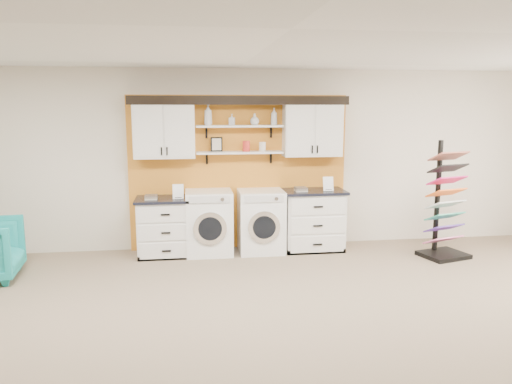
{
  "coord_description": "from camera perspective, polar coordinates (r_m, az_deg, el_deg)",
  "views": [
    {
      "loc": [
        -0.78,
        -3.79,
        2.23
      ],
      "look_at": [
        0.05,
        2.3,
        1.17
      ],
      "focal_mm": 35.0,
      "sensor_mm": 36.0,
      "label": 1
    }
  ],
  "objects": [
    {
      "name": "floor",
      "position": [
        4.46,
        3.62,
        -20.22
      ],
      "size": [
        10.0,
        10.0,
        0.0
      ],
      "primitive_type": "plane",
      "color": "gray",
      "rests_on": "ground"
    },
    {
      "name": "ceiling",
      "position": [
        3.91,
        4.09,
        18.13
      ],
      "size": [
        10.0,
        10.0,
        0.0
      ],
      "primitive_type": "plane",
      "rotation": [
        3.14,
        0.0,
        0.0
      ],
      "color": "white",
      "rests_on": "wall_back"
    },
    {
      "name": "wall_back",
      "position": [
        7.87,
        -2.01,
        3.73
      ],
      "size": [
        10.0,
        0.0,
        10.0
      ],
      "primitive_type": "plane",
      "rotation": [
        1.57,
        0.0,
        0.0
      ],
      "color": "beige",
      "rests_on": "floor"
    },
    {
      "name": "accent_panel",
      "position": [
        7.86,
        -1.98,
        2.25
      ],
      "size": [
        3.4,
        0.07,
        2.4
      ],
      "primitive_type": "cube",
      "color": "orange",
      "rests_on": "wall_back"
    },
    {
      "name": "upper_cabinet_left",
      "position": [
        7.59,
        -10.45,
        6.99
      ],
      "size": [
        0.9,
        0.35,
        0.84
      ],
      "color": "white",
      "rests_on": "wall_back"
    },
    {
      "name": "upper_cabinet_right",
      "position": [
        7.82,
        6.44,
        7.17
      ],
      "size": [
        0.9,
        0.35,
        0.84
      ],
      "color": "white",
      "rests_on": "wall_back"
    },
    {
      "name": "shelf_lower",
      "position": [
        7.66,
        -1.87,
        4.54
      ],
      "size": [
        1.32,
        0.28,
        0.03
      ],
      "primitive_type": "cube",
      "color": "white",
      "rests_on": "wall_back"
    },
    {
      "name": "shelf_upper",
      "position": [
        7.63,
        -1.89,
        7.53
      ],
      "size": [
        1.32,
        0.28,
        0.03
      ],
      "primitive_type": "cube",
      "color": "white",
      "rests_on": "wall_back"
    },
    {
      "name": "crown_molding",
      "position": [
        7.64,
        -1.91,
        10.52
      ],
      "size": [
        3.3,
        0.41,
        0.13
      ],
      "color": "black",
      "rests_on": "wall_back"
    },
    {
      "name": "picture_frame",
      "position": [
        7.67,
        -4.53,
        5.46
      ],
      "size": [
        0.18,
        0.02,
        0.22
      ],
      "color": "black",
      "rests_on": "shelf_lower"
    },
    {
      "name": "canister_red",
      "position": [
        7.66,
        -1.13,
        5.26
      ],
      "size": [
        0.11,
        0.11,
        0.16
      ],
      "primitive_type": "cylinder",
      "color": "red",
      "rests_on": "shelf_lower"
    },
    {
      "name": "canister_cream",
      "position": [
        7.69,
        0.73,
        5.21
      ],
      "size": [
        0.1,
        0.1,
        0.14
      ],
      "primitive_type": "cylinder",
      "color": "silver",
      "rests_on": "shelf_lower"
    },
    {
      "name": "base_cabinet_left",
      "position": [
        7.65,
        -10.17,
        -3.9
      ],
      "size": [
        0.9,
        0.66,
        0.88
      ],
      "color": "white",
      "rests_on": "floor"
    },
    {
      "name": "base_cabinet_right",
      "position": [
        7.87,
        6.52,
        -3.18
      ],
      "size": [
        0.97,
        0.66,
        0.95
      ],
      "color": "white",
      "rests_on": "floor"
    },
    {
      "name": "washer",
      "position": [
        7.63,
        -5.39,
        -3.47
      ],
      "size": [
        0.69,
        0.71,
        0.97
      ],
      "color": "white",
      "rests_on": "floor"
    },
    {
      "name": "dryer",
      "position": [
        7.7,
        0.56,
        -3.34
      ],
      "size": [
        0.69,
        0.71,
        0.96
      ],
      "color": "white",
      "rests_on": "floor"
    },
    {
      "name": "sample_rack",
      "position": [
        7.93,
        20.69,
        -3.12
      ],
      "size": [
        0.75,
        0.68,
        1.74
      ],
      "rotation": [
        0.0,
        0.0,
        0.28
      ],
      "color": "black",
      "rests_on": "floor"
    },
    {
      "name": "soap_bottle_a",
      "position": [
        7.59,
        -5.5,
        8.78
      ],
      "size": [
        0.17,
        0.17,
        0.31
      ],
      "primitive_type": "imported",
      "rotation": [
        0.0,
        0.0,
        2.55
      ],
      "color": "silver",
      "rests_on": "shelf_upper"
    },
    {
      "name": "soap_bottle_b",
      "position": [
        7.62,
        -2.78,
        8.28
      ],
      "size": [
        0.1,
        0.1,
        0.17
      ],
      "primitive_type": "imported",
      "rotation": [
        0.0,
        0.0,
        2.75
      ],
      "color": "silver",
      "rests_on": "shelf_upper"
    },
    {
      "name": "soap_bottle_c",
      "position": [
        7.66,
        -0.16,
        8.31
      ],
      "size": [
        0.18,
        0.18,
        0.17
      ],
      "primitive_type": "imported",
      "rotation": [
        0.0,
        0.0,
        0.5
      ],
      "color": "silver",
      "rests_on": "shelf_upper"
    },
    {
      "name": "soap_bottle_d",
      "position": [
        7.7,
        2.06,
        8.63
      ],
      "size": [
        0.12,
        0.12,
        0.26
      ],
      "primitive_type": "imported",
      "rotation": [
        0.0,
        0.0,
        2.94
      ],
      "color": "silver",
      "rests_on": "shelf_upper"
    }
  ]
}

